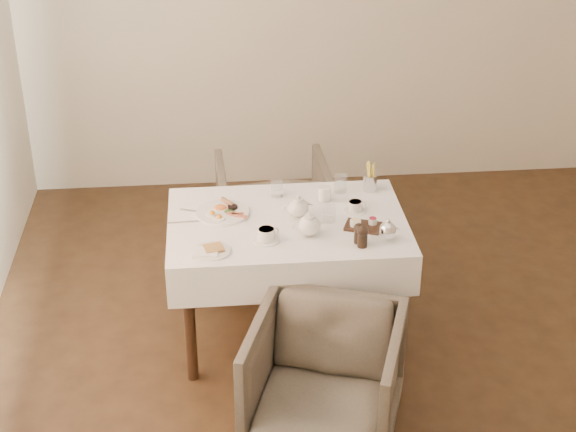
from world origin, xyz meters
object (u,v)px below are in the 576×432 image
Objects in this scene: table at (287,239)px; teapot_centre at (298,206)px; breakfast_plate at (223,212)px; armchair_near at (325,380)px; armchair_far at (273,211)px.

teapot_centre is (0.06, 0.03, 0.18)m from table.
table is 0.38m from breakfast_plate.
armchair_far reaches higher than armchair_near.
breakfast_plate is (-0.44, 0.94, 0.44)m from armchair_near.
table is at bearing 115.82° from armchair_near.
breakfast_plate is at bearing 65.30° from armchair_far.
teapot_centre is (0.40, -0.08, 0.05)m from breakfast_plate.
table is at bearing -26.14° from breakfast_plate.
teapot_centre reaches higher than breakfast_plate.
armchair_far is at bearing 85.48° from teapot_centre.
armchair_near is at bearing -96.29° from teapot_centre.
table reaches higher than armchair_far.
armchair_near is at bearing 91.60° from armchair_far.
table is 0.89m from armchair_near.
armchair_far is at bearing 112.32° from armchair_near.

